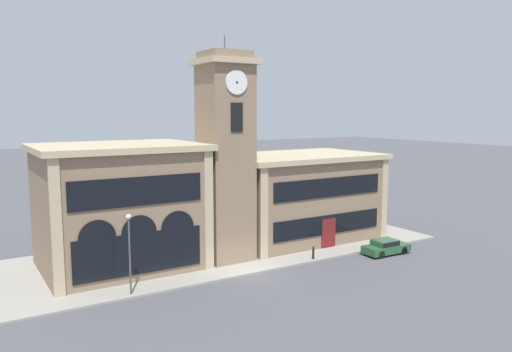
% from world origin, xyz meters
% --- Properties ---
extents(ground_plane, '(300.00, 300.00, 0.00)m').
position_xyz_m(ground_plane, '(0.00, 0.00, 0.00)').
color(ground_plane, '#4C4C51').
extents(sidewalk_kerb, '(40.83, 13.53, 0.15)m').
position_xyz_m(sidewalk_kerb, '(0.00, 6.77, 0.07)').
color(sidewalk_kerb, gray).
rests_on(sidewalk_kerb, ground_plane).
extents(clock_tower, '(4.34, 4.34, 17.97)m').
position_xyz_m(clock_tower, '(0.00, 4.36, 8.45)').
color(clock_tower, '#897056').
rests_on(clock_tower, ground_plane).
extents(town_hall_left_wing, '(12.24, 9.69, 9.67)m').
position_xyz_m(town_hall_left_wing, '(-7.89, 7.00, 4.86)').
color(town_hall_left_wing, '#897056').
rests_on(town_hall_left_wing, ground_plane).
extents(town_hall_right_wing, '(15.00, 9.69, 8.12)m').
position_xyz_m(town_hall_right_wing, '(9.27, 7.01, 4.09)').
color(town_hall_right_wing, '#897056').
rests_on(town_hall_right_wing, ground_plane).
extents(parked_car_near, '(4.22, 1.94, 1.29)m').
position_xyz_m(parked_car_near, '(12.37, -1.36, 0.68)').
color(parked_car_near, '#285633').
rests_on(parked_car_near, ground_plane).
extents(street_lamp, '(0.36, 0.36, 5.39)m').
position_xyz_m(street_lamp, '(-9.24, 0.51, 3.72)').
color(street_lamp, '#4C4C51').
rests_on(street_lamp, sidewalk_kerb).
extents(bollard, '(0.18, 0.18, 1.06)m').
position_xyz_m(bollard, '(5.92, 0.40, 0.67)').
color(bollard, black).
rests_on(bollard, sidewalk_kerb).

